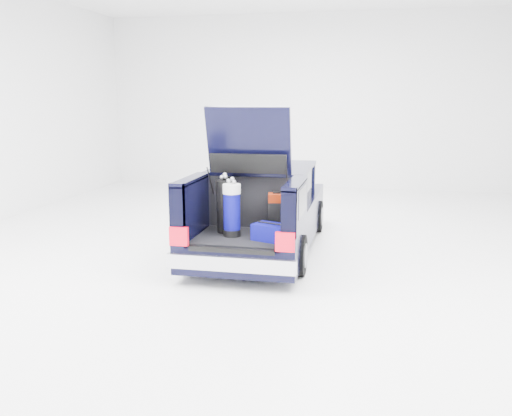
% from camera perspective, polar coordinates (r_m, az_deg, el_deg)
% --- Properties ---
extents(ground, '(14.00, 14.00, 0.00)m').
position_cam_1_polar(ground, '(9.53, 0.62, -4.28)').
color(ground, white).
rests_on(ground, ground).
extents(car, '(1.87, 4.65, 2.47)m').
position_cam_1_polar(car, '(9.47, 0.75, -0.19)').
color(car, black).
rests_on(car, ground).
extents(red_suitcase, '(0.40, 0.30, 0.61)m').
position_cam_1_polar(red_suitcase, '(8.19, 2.58, -0.49)').
color(red_suitcase, '#631403').
rests_on(red_suitcase, car).
extents(black_golf_bag, '(0.28, 0.32, 0.89)m').
position_cam_1_polar(black_golf_bag, '(8.11, -3.34, 0.21)').
color(black_golf_bag, black).
rests_on(black_golf_bag, car).
extents(blue_golf_bag, '(0.27, 0.27, 0.87)m').
position_cam_1_polar(blue_golf_bag, '(7.88, -2.56, -0.17)').
color(blue_golf_bag, black).
rests_on(blue_golf_bag, car).
extents(blue_duffel, '(0.57, 0.47, 0.26)m').
position_cam_1_polar(blue_duffel, '(7.69, 1.59, -2.56)').
color(blue_duffel, '#060467').
rests_on(blue_duffel, car).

